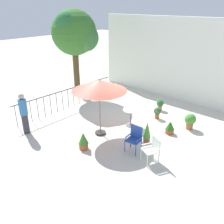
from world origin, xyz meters
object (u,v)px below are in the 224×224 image
potted_plant_4 (160,104)px  standing_person (24,113)px  potted_plant_3 (190,120)px  potted_plant_5 (170,127)px  shade_tree (75,33)px  patio_umbrella_0 (99,86)px  cafe_table_0 (131,115)px  patio_chair_0 (152,148)px  potted_plant_1 (157,112)px  potted_plant_0 (147,132)px  patio_chair_1 (135,137)px  potted_plant_2 (83,141)px

potted_plant_4 → standing_person: bearing=-116.7°
potted_plant_3 → potted_plant_5: size_ratio=1.26×
potted_plant_4 → potted_plant_5: (1.57, -1.77, -0.05)m
shade_tree → patio_umbrella_0: size_ratio=1.99×
cafe_table_0 → potted_plant_3: size_ratio=1.11×
patio_chair_0 → potted_plant_1: 3.47m
patio_chair_0 → potted_plant_5: size_ratio=1.62×
potted_plant_1 → standing_person: standing_person is taller
potted_plant_0 → potted_plant_5: potted_plant_0 is taller
shade_tree → potted_plant_1: size_ratio=8.64×
cafe_table_0 → standing_person: standing_person is taller
potted_plant_1 → potted_plant_4: 0.99m
potted_plant_3 → potted_plant_0: bearing=-109.2°
patio_chair_1 → potted_plant_3: patio_chair_1 is taller
cafe_table_0 → standing_person: (-2.83, -3.40, 0.36)m
patio_umbrella_0 → patio_chair_1: (1.80, -0.06, -1.53)m
potted_plant_0 → patio_chair_1: bearing=-89.6°
potted_plant_2 → patio_chair_1: bearing=39.0°
cafe_table_0 → potted_plant_2: cafe_table_0 is taller
cafe_table_0 → shade_tree: bearing=166.6°
shade_tree → patio_umbrella_0: bearing=-30.4°
patio_chair_0 → potted_plant_5: (-0.54, 2.15, -0.25)m
patio_chair_0 → standing_person: size_ratio=0.52×
potted_plant_0 → standing_person: (-4.13, -2.74, 0.45)m
shade_tree → patio_chair_1: shade_tree is taller
patio_umbrella_0 → patio_chair_0: patio_umbrella_0 is taller
patio_chair_1 → potted_plant_0: 0.80m
patio_chair_1 → potted_plant_2: 1.88m
potted_plant_5 → potted_plant_3: bearing=65.2°
patio_chair_0 → potted_plant_1: size_ratio=1.65×
patio_umbrella_0 → potted_plant_0: 2.54m
shade_tree → potted_plant_2: bearing=-38.9°
patio_chair_0 → potted_plant_0: size_ratio=1.04×
shade_tree → potted_plant_5: shade_tree is taller
potted_plant_2 → potted_plant_3: (2.20, 4.10, 0.05)m
shade_tree → cafe_table_0: 5.77m
patio_umbrella_0 → potted_plant_5: patio_umbrella_0 is taller
potted_plant_2 → cafe_table_0: bearing=86.8°
patio_umbrella_0 → potted_plant_3: patio_umbrella_0 is taller
shade_tree → potted_plant_0: size_ratio=5.47×
shade_tree → potted_plant_2: shade_tree is taller
potted_plant_5 → patio_umbrella_0: bearing=-137.3°
shade_tree → standing_person: size_ratio=2.71×
patio_umbrella_0 → patio_chair_0: bearing=-4.4°
shade_tree → potted_plant_0: shade_tree is taller
potted_plant_3 → potted_plant_4: 2.17m
shade_tree → standing_person: 5.60m
patio_chair_0 → potted_plant_2: (-2.31, -1.03, -0.18)m
standing_person → cafe_table_0: bearing=50.3°
patio_umbrella_0 → patio_chair_0: 3.08m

